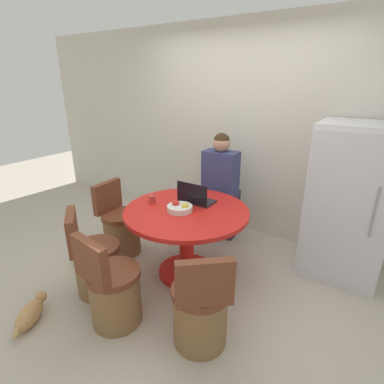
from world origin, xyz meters
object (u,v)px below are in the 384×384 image
at_px(chair_near_left_corner, 96,265).
at_px(chair_left_side, 121,229).
at_px(chair_near_camera, 113,293).
at_px(laptop, 195,198).
at_px(refrigerator, 349,203).
at_px(cat, 31,313).
at_px(handbag, 87,254).
at_px(chair_near_right_corner, 200,312).
at_px(dining_table, 187,228).
at_px(person_seated, 222,184).
at_px(fruit_bowl, 180,208).

bearing_deg(chair_near_left_corner, chair_left_side, -23.81).
distance_m(chair_near_camera, laptop, 1.19).
bearing_deg(refrigerator, laptop, -151.00).
distance_m(chair_left_side, chair_near_left_corner, 0.72).
bearing_deg(cat, handbag, -10.23).
height_order(chair_near_right_corner, cat, chair_near_right_corner).
bearing_deg(laptop, chair_left_side, 15.74).
bearing_deg(chair_left_side, handbag, 160.30).
bearing_deg(cat, chair_near_left_corner, -45.00).
bearing_deg(chair_near_camera, handbag, -17.49).
distance_m(dining_table, laptop, 0.32).
xyz_separation_m(chair_near_camera, person_seated, (0.08, 1.72, 0.45)).
bearing_deg(chair_left_side, refrigerator, -69.49).
bearing_deg(dining_table, fruit_bowl, -115.58).
height_order(refrigerator, chair_near_right_corner, refrigerator).
height_order(chair_left_side, person_seated, person_seated).
relative_size(laptop, handbag, 1.17).
distance_m(refrigerator, chair_near_left_corner, 2.53).
relative_size(refrigerator, fruit_bowl, 6.38).
bearing_deg(laptop, chair_near_left_corner, 58.52).
relative_size(chair_left_side, laptop, 2.40).
height_order(fruit_bowl, cat, fruit_bowl).
relative_size(refrigerator, dining_table, 1.28).
bearing_deg(chair_near_right_corner, fruit_bowl, -85.72).
height_order(chair_left_side, chair_near_left_corner, same).
xyz_separation_m(refrigerator, laptop, (-1.33, -0.74, 0.00)).
bearing_deg(dining_table, refrigerator, 35.26).
bearing_deg(chair_left_side, chair_near_camera, -140.88).
bearing_deg(chair_near_camera, laptop, -87.64).
distance_m(chair_left_side, fruit_bowl, 0.98).
height_order(chair_near_right_corner, laptop, laptop).
distance_m(chair_near_left_corner, chair_near_camera, 0.47).
relative_size(laptop, cat, 0.84).
xyz_separation_m(chair_near_right_corner, cat, (-1.30, -0.60, -0.20)).
height_order(refrigerator, cat, refrigerator).
xyz_separation_m(chair_left_side, person_seated, (0.84, 0.89, 0.45)).
height_order(chair_near_left_corner, cat, chair_near_left_corner).
bearing_deg(person_seated, chair_near_right_corner, 112.61).
relative_size(dining_table, chair_near_camera, 1.45).
xyz_separation_m(laptop, handbag, (-0.99, -0.65, -0.65)).
bearing_deg(chair_near_right_corner, laptop, -96.04).
relative_size(chair_near_left_corner, laptop, 2.40).
bearing_deg(laptop, chair_near_camera, 84.14).
height_order(person_seated, laptop, person_seated).
xyz_separation_m(chair_near_camera, cat, (-0.59, -0.39, -0.20)).
height_order(dining_table, chair_left_side, chair_left_side).
distance_m(chair_near_left_corner, handbag, 0.53).
bearing_deg(handbag, chair_near_right_corner, -7.83).
height_order(refrigerator, handbag, refrigerator).
distance_m(dining_table, chair_near_camera, 0.92).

